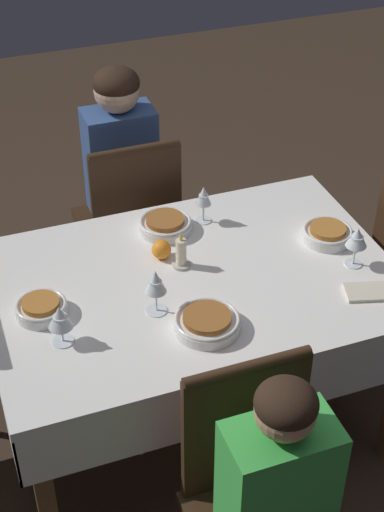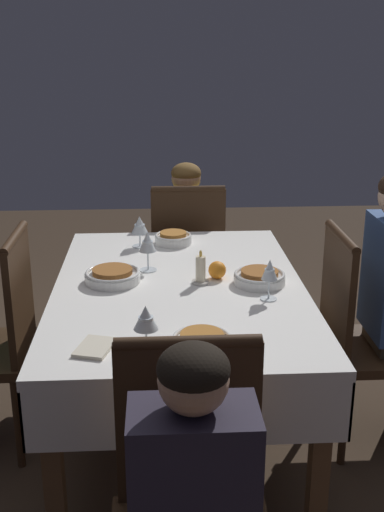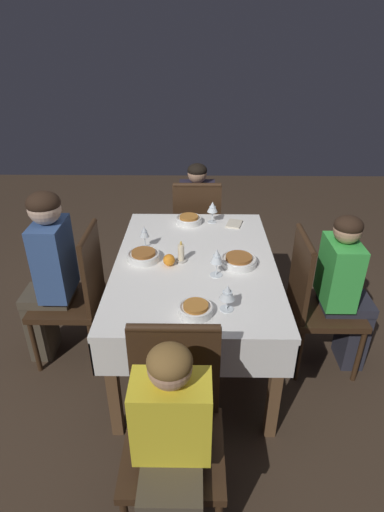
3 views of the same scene
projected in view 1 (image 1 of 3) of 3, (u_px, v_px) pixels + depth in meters
name	position (u px, v px, depth m)	size (l,w,h in m)	color
ground_plane	(192.00, 418.00, 3.19)	(8.00, 8.00, 0.00)	#3D2D21
dining_table	(192.00, 297.00, 2.81)	(1.44, 0.98, 0.73)	white
chair_south	(131.00, 220.00, 3.46)	(0.42, 0.42, 0.93)	#382314
chair_north	(258.00, 494.00, 2.31)	(0.42, 0.42, 0.93)	#382314
person_adult_denim	(119.00, 171.00, 3.48)	(0.30, 0.34, 1.17)	#4C4233
bowl_south	(165.00, 224.00, 2.98)	(0.20, 0.20, 0.06)	white
wine_glass_south	(204.00, 197.00, 2.98)	(0.06, 0.06, 0.16)	white
bowl_east	(41.00, 308.00, 2.59)	(0.17, 0.17, 0.06)	white
wine_glass_east	(60.00, 318.00, 2.44)	(0.08, 0.08, 0.15)	white
bowl_north	(207.00, 322.00, 2.53)	(0.22, 0.22, 0.06)	white
wine_glass_north	(156.00, 283.00, 2.55)	(0.07, 0.07, 0.17)	white
bowl_west	(327.00, 233.00, 2.93)	(0.19, 0.19, 0.06)	white
wine_glass_west	(357.00, 238.00, 2.75)	(0.08, 0.08, 0.16)	white
candle_centerpiece	(181.00, 255.00, 2.79)	(0.07, 0.07, 0.14)	beige
orange_fruit	(161.00, 249.00, 2.84)	(0.07, 0.07, 0.07)	orange
napkin_red_folded	(366.00, 292.00, 2.69)	(0.16, 0.14, 0.01)	beige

